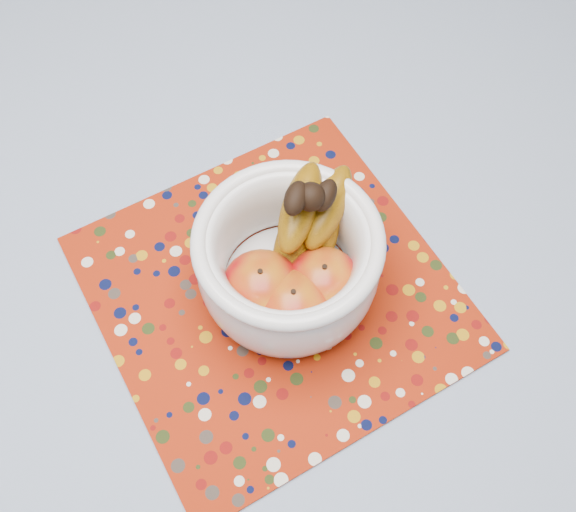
{
  "coord_description": "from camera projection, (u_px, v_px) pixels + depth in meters",
  "views": [
    {
      "loc": [
        0.11,
        -0.39,
        1.42
      ],
      "look_at": [
        0.12,
        -0.06,
        0.83
      ],
      "focal_mm": 42.0,
      "sensor_mm": 36.0,
      "label": 1
    }
  ],
  "objects": [
    {
      "name": "table",
      "position": [
        193.0,
        275.0,
        0.84
      ],
      "size": [
        1.2,
        1.2,
        0.75
      ],
      "color": "brown",
      "rests_on": "ground"
    },
    {
      "name": "placemat",
      "position": [
        273.0,
        292.0,
        0.73
      ],
      "size": [
        0.49,
        0.49,
        0.0
      ],
      "primitive_type": "cube",
      "rotation": [
        0.0,
        0.0,
        0.49
      ],
      "color": "maroon",
      "rests_on": "tablecloth"
    },
    {
      "name": "fruit_bowl",
      "position": [
        295.0,
        257.0,
        0.68
      ],
      "size": [
        0.2,
        0.2,
        0.16
      ],
      "color": "white",
      "rests_on": "placemat"
    },
    {
      "name": "tablecloth",
      "position": [
        184.0,
        243.0,
        0.77
      ],
      "size": [
        1.32,
        1.32,
        0.01
      ],
      "primitive_type": "cube",
      "color": "slate",
      "rests_on": "table"
    }
  ]
}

